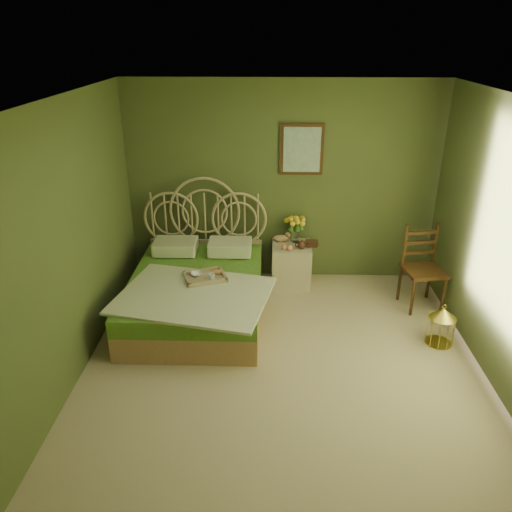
{
  "coord_description": "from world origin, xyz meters",
  "views": [
    {
      "loc": [
        -0.15,
        -4.0,
        3.11
      ],
      "look_at": [
        -0.3,
        1.0,
        0.84
      ],
      "focal_mm": 35.0,
      "sensor_mm": 36.0,
      "label": 1
    }
  ],
  "objects_px": {
    "bed": "(197,290)",
    "nightstand": "(292,259)",
    "chair": "(423,262)",
    "birdcage": "(441,326)"
  },
  "relations": [
    {
      "from": "nightstand",
      "to": "birdcage",
      "type": "bearing_deg",
      "value": -41.56
    },
    {
      "from": "bed",
      "to": "nightstand",
      "type": "height_order",
      "value": "bed"
    },
    {
      "from": "birdcage",
      "to": "chair",
      "type": "bearing_deg",
      "value": 90.0
    },
    {
      "from": "bed",
      "to": "nightstand",
      "type": "xyz_separation_m",
      "value": [
        1.15,
        0.81,
        0.05
      ]
    },
    {
      "from": "birdcage",
      "to": "nightstand",
      "type": "bearing_deg",
      "value": 138.44
    },
    {
      "from": "chair",
      "to": "birdcage",
      "type": "xyz_separation_m",
      "value": [
        -0.0,
        -0.88,
        -0.35
      ]
    },
    {
      "from": "bed",
      "to": "nightstand",
      "type": "bearing_deg",
      "value": 35.19
    },
    {
      "from": "bed",
      "to": "birdcage",
      "type": "height_order",
      "value": "bed"
    },
    {
      "from": "chair",
      "to": "nightstand",
      "type": "bearing_deg",
      "value": 152.7
    },
    {
      "from": "nightstand",
      "to": "birdcage",
      "type": "height_order",
      "value": "nightstand"
    }
  ]
}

